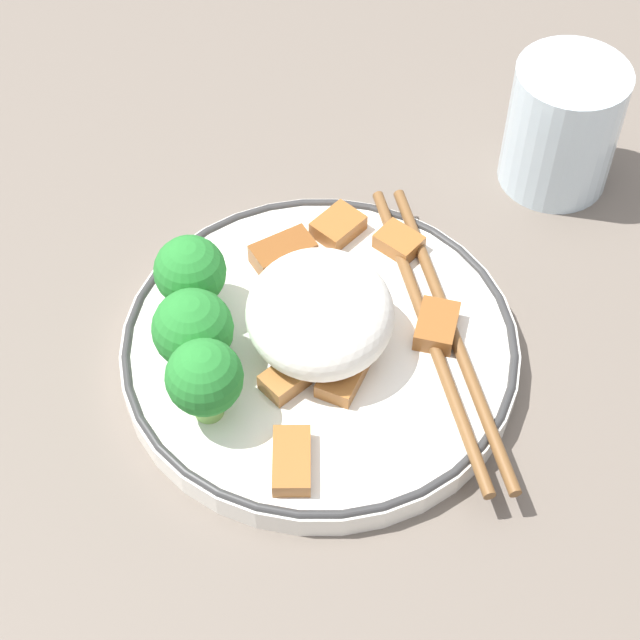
# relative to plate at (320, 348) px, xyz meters

# --- Properties ---
(ground_plane) EXTENTS (3.00, 3.00, 0.00)m
(ground_plane) POSITION_rel_plate_xyz_m (0.00, 0.00, -0.01)
(ground_plane) COLOR #665B51
(plate) EXTENTS (0.23, 0.23, 0.02)m
(plate) POSITION_rel_plate_xyz_m (0.00, 0.00, 0.00)
(plate) COLOR white
(plate) RESTS_ON ground_plane
(rice_mound) EXTENTS (0.08, 0.09, 0.05)m
(rice_mound) POSITION_rel_plate_xyz_m (-0.00, -0.00, 0.03)
(rice_mound) COLOR white
(rice_mound) RESTS_ON plate
(broccoli_back_left) EXTENTS (0.04, 0.04, 0.05)m
(broccoli_back_left) POSITION_rel_plate_xyz_m (0.07, -0.03, 0.04)
(broccoli_back_left) COLOR #7FB756
(broccoli_back_left) RESTS_ON plate
(broccoli_back_center) EXTENTS (0.04, 0.04, 0.05)m
(broccoli_back_center) POSITION_rel_plate_xyz_m (0.07, 0.01, 0.03)
(broccoli_back_center) COLOR #7FB756
(broccoli_back_center) RESTS_ON plate
(broccoli_back_right) EXTENTS (0.04, 0.04, 0.05)m
(broccoli_back_right) POSITION_rel_plate_xyz_m (0.06, 0.04, 0.04)
(broccoli_back_right) COLOR #7FB756
(broccoli_back_right) RESTS_ON plate
(meat_near_front) EXTENTS (0.04, 0.04, 0.01)m
(meat_near_front) POSITION_rel_plate_xyz_m (-0.00, -0.03, 0.01)
(meat_near_front) COLOR #9E6633
(meat_near_front) RESTS_ON plate
(meat_near_left) EXTENTS (0.03, 0.04, 0.01)m
(meat_near_left) POSITION_rel_plate_xyz_m (-0.07, 0.00, 0.01)
(meat_near_left) COLOR brown
(meat_near_left) RESTS_ON plate
(meat_near_right) EXTENTS (0.03, 0.03, 0.01)m
(meat_near_right) POSITION_rel_plate_xyz_m (0.02, 0.03, 0.01)
(meat_near_right) COLOR #9E6633
(meat_near_right) RESTS_ON plate
(meat_near_back) EXTENTS (0.03, 0.03, 0.01)m
(meat_near_back) POSITION_rel_plate_xyz_m (-0.05, -0.07, 0.01)
(meat_near_back) COLOR #995B28
(meat_near_back) RESTS_ON plate
(meat_on_rice_edge) EXTENTS (0.04, 0.04, 0.01)m
(meat_on_rice_edge) POSITION_rel_plate_xyz_m (-0.02, -0.08, 0.01)
(meat_on_rice_edge) COLOR #995B28
(meat_on_rice_edge) RESTS_ON plate
(meat_mid_left) EXTENTS (0.04, 0.03, 0.01)m
(meat_mid_left) POSITION_rel_plate_xyz_m (0.02, -0.06, 0.01)
(meat_mid_left) COLOR brown
(meat_mid_left) RESTS_ON plate
(meat_mid_right) EXTENTS (0.04, 0.04, 0.01)m
(meat_mid_right) POSITION_rel_plate_xyz_m (-0.01, 0.03, 0.01)
(meat_mid_right) COLOR #995B28
(meat_mid_right) RESTS_ON plate
(meat_far_scatter) EXTENTS (0.02, 0.04, 0.01)m
(meat_far_scatter) POSITION_rel_plate_xyz_m (0.02, 0.08, 0.01)
(meat_far_scatter) COLOR #995B28
(meat_far_scatter) RESTS_ON plate
(chopsticks) EXTENTS (0.05, 0.22, 0.01)m
(chopsticks) POSITION_rel_plate_xyz_m (-0.07, 0.00, 0.01)
(chopsticks) COLOR brown
(chopsticks) RESTS_ON plate
(drinking_glass) EXTENTS (0.07, 0.07, 0.09)m
(drinking_glass) POSITION_rel_plate_xyz_m (-0.17, -0.14, 0.03)
(drinking_glass) COLOR silver
(drinking_glass) RESTS_ON ground_plane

